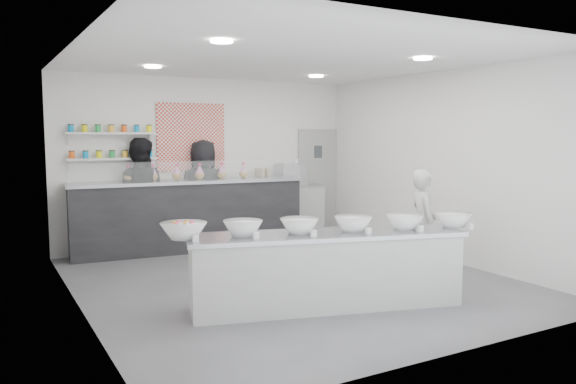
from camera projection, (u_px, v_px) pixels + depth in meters
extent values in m
plane|color=#515156|center=(291.00, 280.00, 7.75)|extent=(6.00, 6.00, 0.00)
plane|color=white|center=(291.00, 59.00, 7.44)|extent=(6.00, 6.00, 0.00)
plane|color=white|center=(210.00, 162.00, 10.20)|extent=(5.50, 0.00, 5.50)
plane|color=white|center=(76.00, 180.00, 6.26)|extent=(0.00, 6.00, 6.00)
plane|color=white|center=(441.00, 166.00, 8.93)|extent=(0.00, 6.00, 6.00)
cube|color=#9A9997|center=(317.00, 181.00, 11.33)|extent=(0.88, 0.04, 2.10)
cube|color=red|center=(191.00, 137.00, 9.96)|extent=(1.25, 0.03, 1.20)
cube|color=silver|center=(112.00, 159.00, 9.25)|extent=(1.45, 0.22, 0.04)
cube|color=silver|center=(111.00, 133.00, 9.20)|extent=(1.45, 0.22, 0.04)
cylinder|color=white|center=(222.00, 41.00, 5.89)|extent=(0.24, 0.24, 0.02)
cylinder|color=white|center=(423.00, 59.00, 7.25)|extent=(0.24, 0.24, 0.02)
cylinder|color=white|center=(153.00, 67.00, 8.15)|extent=(0.24, 0.24, 0.02)
cylinder|color=white|center=(316.00, 76.00, 9.51)|extent=(0.24, 0.24, 0.02)
cube|color=#ADADA9|center=(326.00, 270.00, 6.52)|extent=(3.30, 1.57, 0.88)
cube|color=black|center=(189.00, 215.00, 9.68)|extent=(4.01, 1.09, 1.23)
cube|color=white|center=(193.00, 171.00, 9.28)|extent=(3.89, 0.37, 0.33)
cube|color=#ADADA9|center=(290.00, 212.00, 10.86)|extent=(1.37, 0.44, 1.02)
cube|color=#93969E|center=(291.00, 175.00, 10.80)|extent=(0.53, 0.37, 0.41)
imported|color=beige|center=(423.00, 224.00, 7.81)|extent=(0.54, 0.65, 1.53)
imported|color=black|center=(139.00, 196.00, 9.47)|extent=(1.17, 1.06, 1.94)
imported|color=black|center=(204.00, 193.00, 10.04)|extent=(1.04, 0.78, 1.91)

